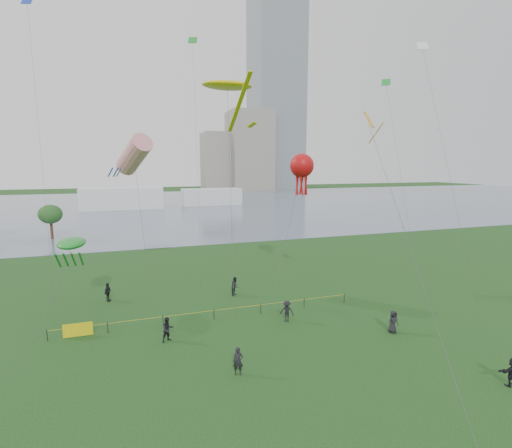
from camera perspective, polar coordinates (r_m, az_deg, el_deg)
name	(u,v)px	position (r m, az deg, el deg)	size (l,w,h in m)	color
ground_plane	(315,403)	(21.82, 9.04, -25.53)	(400.00, 400.00, 0.00)	#113410
lake	(165,206)	(116.84, -13.81, 2.78)	(400.00, 120.00, 0.08)	slate
tower	(276,69)	(202.59, 3.09, 22.69)	(24.00, 24.00, 120.00)	slate
building_mid	(249,151)	(186.14, -1.03, 11.14)	(20.00, 20.00, 38.00)	gray
building_low	(219,161)	(188.28, -5.71, 9.56)	(16.00, 18.00, 28.00)	gray
pavilion_left	(123,198)	(111.34, -19.84, 3.74)	(22.00, 8.00, 6.00)	white
pavilion_right	(211,197)	(116.49, -6.88, 4.18)	(18.00, 7.00, 5.00)	silver
fence	(134,323)	(30.41, -18.23, -14.22)	(24.07, 0.07, 1.05)	black
spectator_a	(168,329)	(27.87, -13.42, -15.49)	(0.85, 0.66, 1.75)	black
spectator_b	(287,311)	(30.33, 4.76, -13.21)	(1.11, 0.64, 1.73)	black
spectator_c	(108,292)	(36.97, -21.85, -9.71)	(1.00, 0.42, 1.71)	black
spectator_d	(393,322)	(30.18, 20.35, -13.90)	(0.83, 0.54, 1.71)	black
spectator_e	(512,372)	(26.67, 34.74, -18.23)	(1.54, 0.49, 1.66)	black
spectator_f	(238,361)	(23.45, -2.77, -20.33)	(0.61, 0.40, 1.68)	black
spectator_g	(235,286)	(35.94, -3.24, -9.52)	(0.87, 0.68, 1.80)	black
kite_stingray	(228,86)	(38.46, -4.39, 20.40)	(5.00, 10.66, 20.39)	#3F3F42
kite_windsock	(134,155)	(37.64, -18.26, 10.06)	(4.34, 6.92, 15.27)	#3F3F42
kite_creature	(71,244)	(33.83, -26.52, -2.72)	(3.34, 6.47, 6.41)	#3F3F42
kite_octopus	(302,166)	(37.43, 7.06, 8.80)	(6.58, 6.92, 13.47)	#3F3F42
kite_delta	(374,133)	(27.72, 17.64, 13.18)	(3.04, 13.40, 16.10)	#3F3F42
small_kites	(259,44)	(39.33, 0.43, 25.96)	(35.32, 14.24, 6.47)	#1933B2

